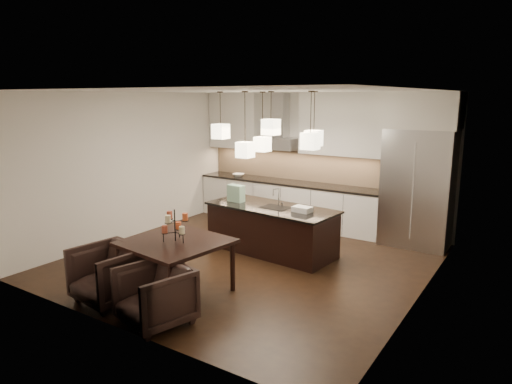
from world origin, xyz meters
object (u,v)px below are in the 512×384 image
Objects in this scene: refrigerator at (418,188)px; dining_table at (176,267)px; armchair_right at (155,296)px; armchair_left at (109,274)px; island_body at (271,230)px.

refrigerator is 1.70× the size of dining_table.
refrigerator reaches higher than armchair_right.
armchair_left is at bearing -171.45° from armchair_right.
armchair_right is (0.98, -0.12, -0.02)m from armchair_left.
refrigerator is at bearing 67.68° from dining_table.
refrigerator is 5.20m from armchair_right.
armchair_right is (0.40, -0.82, -0.02)m from dining_table.
armchair_right is at bearing -56.53° from dining_table.
island_body is 3.03m from armchair_right.
armchair_left is (-0.58, -0.69, 0.00)m from dining_table.
dining_table is at bearing 57.50° from armchair_left.
dining_table is 1.59× the size of armchair_right.
refrigerator reaches higher than armchair_left.
island_body is at bearing 81.84° from armchair_left.
refrigerator is 2.56× the size of armchair_left.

